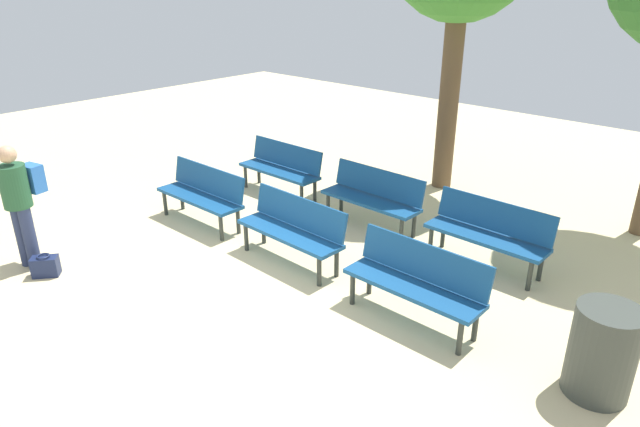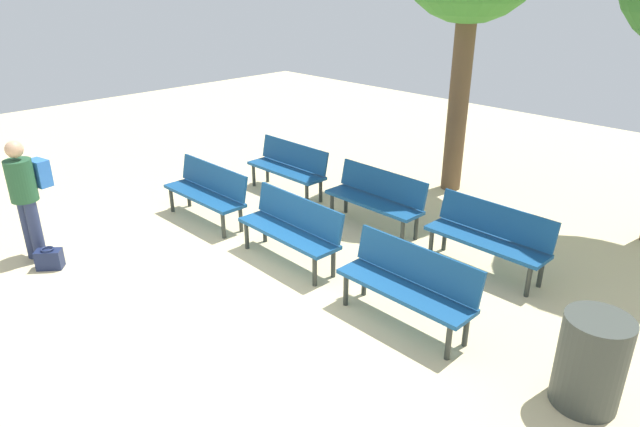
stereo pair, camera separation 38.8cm
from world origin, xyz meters
name	(u,v)px [view 1 (the left image)]	position (x,y,z in m)	size (l,w,h in m)	color
ground_plane	(198,310)	(0.00, 0.00, 0.00)	(24.00, 24.00, 0.00)	beige
bench_r0_c0	(203,192)	(-1.95, 1.58, 0.50)	(1.60, 0.50, 0.87)	navy
bench_r0_c1	(293,227)	(-0.04, 1.61, 0.50)	(1.61, 0.51, 0.87)	navy
bench_r0_c2	(417,279)	(1.92, 1.54, 0.50)	(1.60, 0.49, 0.87)	navy
bench_r1_c0	(282,166)	(-1.96, 3.26, 0.50)	(1.60, 0.48, 0.87)	navy
bench_r1_c1	(373,195)	(0.05, 3.23, 0.50)	(1.60, 0.49, 0.87)	navy
bench_r1_c2	(489,230)	(1.92, 3.23, 0.50)	(1.60, 0.49, 0.87)	navy
visitor_with_backpack	(20,199)	(-2.52, -0.80, 0.94)	(0.42, 0.57, 1.65)	navy
handbag	(45,266)	(-2.10, -0.81, 0.13)	(0.34, 0.36, 0.29)	#192347
trash_bin	(602,352)	(3.83, 1.65, 0.44)	(0.58, 0.58, 0.89)	#383D38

